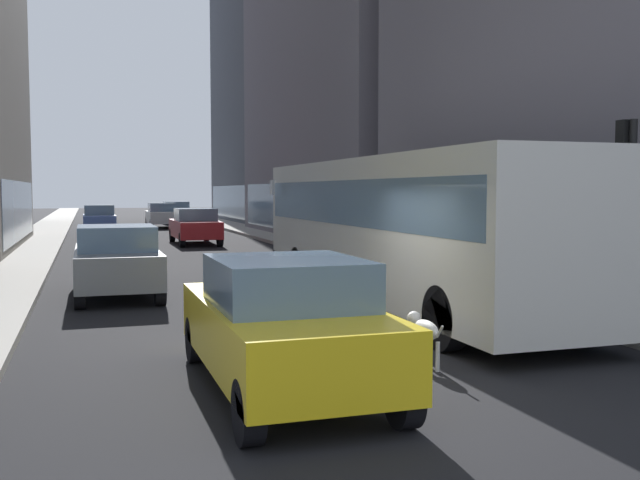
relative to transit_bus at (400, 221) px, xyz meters
name	(u,v)px	position (x,y,z in m)	size (l,w,h in m)	color
ground_plane	(146,230)	(-2.80, 31.44, -1.78)	(120.00, 120.00, 0.00)	black
sidewalk_left	(47,230)	(-8.50, 31.44, -1.70)	(2.40, 110.00, 0.15)	#ADA89E
sidewalk_right	(238,227)	(2.90, 31.44, -1.70)	(2.40, 110.00, 0.15)	#9E9991
building_right_mid	(394,39)	(9.10, 21.06, 8.48)	(11.64, 20.10, 20.52)	slate
building_right_far	(294,58)	(9.10, 40.15, 10.80)	(10.14, 16.60, 25.16)	#4C515B
transit_bus	(400,221)	(0.00, 0.00, 0.00)	(2.78, 11.53, 3.05)	silver
car_grey_wagon	(117,260)	(-5.60, 3.32, -0.95)	(1.82, 4.54, 1.62)	slate
car_white_van	(162,215)	(-1.60, 34.07, -0.95)	(1.81, 4.32, 1.62)	silver
car_yellow_taxi	(284,323)	(-4.00, -5.50, -0.95)	(1.82, 4.32, 1.62)	yellow
car_red_coupe	(195,226)	(-1.60, 18.88, -0.95)	(1.84, 4.54, 1.62)	red
car_blue_hatchback	(99,219)	(-5.60, 28.26, -0.96)	(1.70, 4.27, 1.62)	#4C6BB7
car_silver_sedan	(176,212)	(0.00, 40.16, -0.95)	(1.87, 4.49, 1.62)	#B7BABF
dalmatian_dog	(424,330)	(-1.88, -4.97, -1.26)	(0.22, 0.96, 0.72)	white
traffic_light_near	(628,189)	(2.10, -4.23, 0.66)	(0.24, 0.41, 3.40)	black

